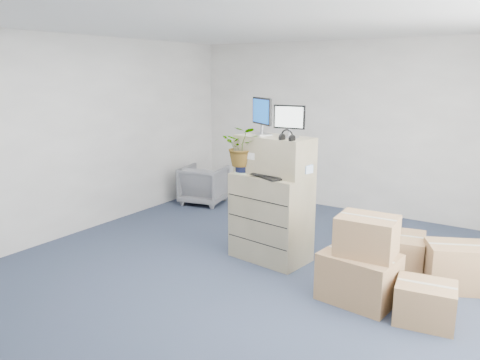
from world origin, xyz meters
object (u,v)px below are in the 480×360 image
object	(u,v)px
water_bottle	(279,164)
monitor_left	(262,114)
monitor_right	(289,120)
filing_cabinet_lower	(271,217)
keyboard	(268,176)
office_chair	(204,183)
potted_plant	(242,151)

from	to	relation	value
water_bottle	monitor_left	bearing A→B (deg)	170.58
monitor_left	monitor_right	world-z (taller)	monitor_left
filing_cabinet_lower	keyboard	distance (m)	0.57
monitor_left	office_chair	bearing A→B (deg)	177.00
potted_plant	monitor_right	bearing A→B (deg)	14.32
monitor_left	potted_plant	distance (m)	0.51
filing_cabinet_lower	potted_plant	xyz separation A→B (m)	(-0.36, -0.10, 0.80)
monitor_left	keyboard	size ratio (longest dim) A/B	0.97
potted_plant	filing_cabinet_lower	bearing A→B (deg)	16.31
water_bottle	office_chair	distance (m)	2.89
filing_cabinet_lower	potted_plant	bearing A→B (deg)	-156.32
keyboard	office_chair	size ratio (longest dim) A/B	0.62
office_chair	filing_cabinet_lower	bearing A→B (deg)	132.49
monitor_right	keyboard	distance (m)	0.71
keyboard	potted_plant	distance (m)	0.47
potted_plant	office_chair	size ratio (longest dim) A/B	0.81
filing_cabinet_lower	monitor_right	world-z (taller)	monitor_right
monitor_left	filing_cabinet_lower	bearing A→B (deg)	7.03
filing_cabinet_lower	water_bottle	xyz separation A→B (m)	(0.07, 0.05, 0.67)
potted_plant	keyboard	bearing A→B (deg)	-6.93
keyboard	potted_plant	bearing A→B (deg)	-160.66
monitor_right	potted_plant	xyz separation A→B (m)	(-0.56, -0.14, -0.41)
filing_cabinet_lower	monitor_right	size ratio (longest dim) A/B	2.80
monitor_right	potted_plant	bearing A→B (deg)	-171.06
office_chair	keyboard	bearing A→B (deg)	130.38
water_bottle	potted_plant	xyz separation A→B (m)	(-0.43, -0.16, 0.13)
monitor_left	office_chair	size ratio (longest dim) A/B	0.61
monitor_left	water_bottle	size ratio (longest dim) A/B	1.67
monitor_right	monitor_left	bearing A→B (deg)	166.29
monitor_right	water_bottle	distance (m)	0.55
water_bottle	office_chair	world-z (taller)	water_bottle
filing_cabinet_lower	potted_plant	world-z (taller)	potted_plant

